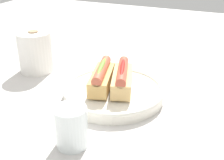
# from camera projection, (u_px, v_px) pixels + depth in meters

# --- Properties ---
(ground_plane) EXTENTS (2.40, 2.40, 0.00)m
(ground_plane) POSITION_uv_depth(u_px,v_px,m) (109.00, 102.00, 0.77)
(ground_plane) COLOR beige
(serving_bowl) EXTENTS (0.27, 0.27, 0.03)m
(serving_bowl) POSITION_uv_depth(u_px,v_px,m) (112.00, 92.00, 0.79)
(serving_bowl) COLOR silver
(serving_bowl) RESTS_ON ground_plane
(hotdog_front) EXTENTS (0.16, 0.09, 0.06)m
(hotdog_front) POSITION_uv_depth(u_px,v_px,m) (122.00, 78.00, 0.77)
(hotdog_front) COLOR #DBB270
(hotdog_front) RESTS_ON serving_bowl
(hotdog_back) EXTENTS (0.16, 0.09, 0.06)m
(hotdog_back) POSITION_uv_depth(u_px,v_px,m) (102.00, 77.00, 0.77)
(hotdog_back) COLOR tan
(hotdog_back) RESTS_ON serving_bowl
(water_glass) EXTENTS (0.07, 0.07, 0.09)m
(water_glass) POSITION_uv_depth(u_px,v_px,m) (72.00, 129.00, 0.60)
(water_glass) COLOR white
(water_glass) RESTS_ON ground_plane
(paper_towel_roll) EXTENTS (0.11, 0.11, 0.13)m
(paper_towel_roll) POSITION_uv_depth(u_px,v_px,m) (36.00, 52.00, 0.93)
(paper_towel_roll) COLOR white
(paper_towel_roll) RESTS_ON ground_plane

